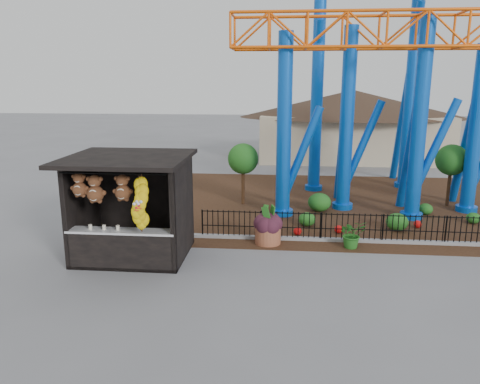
# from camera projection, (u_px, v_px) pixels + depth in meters

# --- Properties ---
(ground) EXTENTS (120.00, 120.00, 0.00)m
(ground) POSITION_uv_depth(u_px,v_px,m) (227.00, 274.00, 12.98)
(ground) COLOR slate
(ground) RESTS_ON ground
(mulch_bed) EXTENTS (18.00, 12.00, 0.02)m
(mulch_bed) POSITION_uv_depth(u_px,v_px,m) (340.00, 203.00, 20.37)
(mulch_bed) COLOR #331E11
(mulch_bed) RESTS_ON ground
(curb) EXTENTS (18.00, 0.18, 0.12)m
(curb) POSITION_uv_depth(u_px,v_px,m) (357.00, 241.00, 15.52)
(curb) COLOR gray
(curb) RESTS_ON ground
(prize_booth) EXTENTS (3.50, 3.40, 3.12)m
(prize_booth) POSITION_uv_depth(u_px,v_px,m) (130.00, 210.00, 13.76)
(prize_booth) COLOR black
(prize_booth) RESTS_ON ground
(picket_fence) EXTENTS (12.20, 0.06, 1.00)m
(picket_fence) POSITION_uv_depth(u_px,v_px,m) (386.00, 229.00, 15.33)
(picket_fence) COLOR black
(picket_fence) RESTS_ON ground
(roller_coaster) EXTENTS (11.00, 6.37, 10.82)m
(roller_coaster) POSITION_uv_depth(u_px,v_px,m) (375.00, 50.00, 18.98)
(roller_coaster) COLOR blue
(roller_coaster) RESTS_ON ground
(terracotta_planter) EXTENTS (1.03, 1.03, 0.57)m
(terracotta_planter) POSITION_uv_depth(u_px,v_px,m) (268.00, 235.00, 15.35)
(terracotta_planter) COLOR #975337
(terracotta_planter) RESTS_ON ground
(planter_foliage) EXTENTS (0.70, 0.70, 0.64)m
(planter_foliage) POSITION_uv_depth(u_px,v_px,m) (268.00, 218.00, 15.21)
(planter_foliage) COLOR #371622
(planter_foliage) RESTS_ON terracotta_planter
(potted_plant) EXTENTS (1.02, 0.94, 0.93)m
(potted_plant) POSITION_uv_depth(u_px,v_px,m) (352.00, 234.00, 14.93)
(potted_plant) COLOR #235A1A
(potted_plant) RESTS_ON ground
(landscaping) EXTENTS (6.99, 3.74, 0.75)m
(landscaping) POSITION_uv_depth(u_px,v_px,m) (359.00, 212.00, 17.95)
(landscaping) COLOR #1F591A
(landscaping) RESTS_ON mulch_bed
(pavilion) EXTENTS (15.00, 15.00, 4.80)m
(pavilion) POSITION_uv_depth(u_px,v_px,m) (352.00, 113.00, 31.08)
(pavilion) COLOR #BFAD8C
(pavilion) RESTS_ON ground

